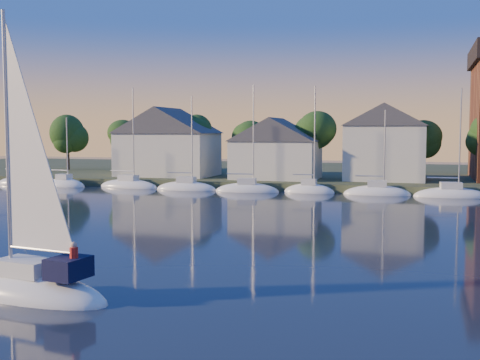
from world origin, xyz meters
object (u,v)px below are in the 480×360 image
at_px(clubhouse_east, 386,141).
at_px(hero_sailboat, 29,283).
at_px(clubhouse_west, 168,141).
at_px(clubhouse_centre, 276,148).

relative_size(clubhouse_east, hero_sailboat, 0.77).
bearing_deg(clubhouse_west, hero_sailboat, -72.25).
distance_m(clubhouse_east, hero_sailboat, 58.86).
bearing_deg(clubhouse_east, clubhouse_centre, -171.87).
bearing_deg(clubhouse_centre, hero_sailboat, -87.88).
xyz_separation_m(clubhouse_east, hero_sailboat, (-11.95, -57.38, -5.42)).
height_order(clubhouse_west, hero_sailboat, hero_sailboat).
bearing_deg(clubhouse_centre, clubhouse_west, 176.42).
distance_m(clubhouse_west, hero_sailboat, 59.44).
height_order(clubhouse_east, hero_sailboat, hero_sailboat).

